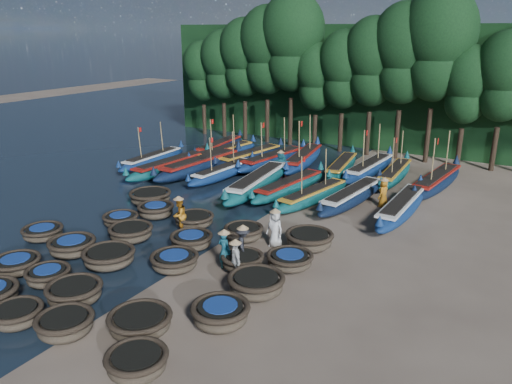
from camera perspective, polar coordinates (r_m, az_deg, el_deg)
The scene contains 62 objects.
ground at distance 23.98m, azimuth -3.56°, elevation -5.56°, with size 120.00×120.00×0.00m, color gray.
foliage_wall at distance 43.63m, azimuth 14.35°, elevation 11.52°, with size 40.00×3.00×10.00m, color black.
coracle_2 at distance 19.20m, azimuth -25.65°, elevation -12.53°, with size 2.13×2.13×0.71m.
coracle_3 at distance 17.99m, azimuth -20.98°, elevation -13.93°, with size 2.25×2.25×0.75m.
coracle_4 at distance 15.70m, azimuth -13.46°, elevation -18.38°, with size 1.89×1.89×0.72m.
coracle_5 at distance 23.02m, azimuth -25.71°, elevation -7.45°, with size 2.07×2.07×0.67m.
coracle_6 at distance 21.52m, azimuth -22.67°, elevation -8.78°, with size 1.98×1.98×0.68m.
coracle_7 at distance 19.77m, azimuth -20.04°, elevation -10.73°, with size 2.09×2.09×0.78m.
coracle_8 at distance 17.45m, azimuth -13.11°, elevation -14.26°, with size 2.17×2.17×0.72m.
coracle_9 at distance 17.38m, azimuth -4.09°, elevation -13.68°, with size 2.43×2.43×0.82m.
coracle_10 at distance 26.00m, azimuth -23.20°, elevation -4.25°, with size 1.94×1.94×0.64m.
coracle_11 at distance 23.76m, azimuth -20.28°, elevation -5.81°, with size 2.11×2.11×0.75m.
coracle_12 at distance 22.16m, azimuth -16.46°, elevation -7.13°, with size 2.69×2.69×0.78m.
coracle_13 at distance 21.28m, azimuth -9.30°, elevation -7.78°, with size 2.40×2.40×0.71m.
coracle_14 at distance 19.14m, azimuth 0.02°, elevation -10.44°, with size 2.21×2.21×0.81m.
coracle_15 at distance 26.38m, azimuth -15.21°, elevation -3.04°, with size 2.00×2.00×0.65m.
coracle_16 at distance 24.48m, azimuth -14.11°, elevation -4.49°, with size 2.48×2.48×0.76m.
coracle_17 at distance 23.14m, azimuth -7.39°, elevation -5.48°, with size 1.98×1.98×0.71m.
coracle_18 at distance 20.97m, azimuth -1.54°, elevation -7.90°, with size 1.98×1.98×0.73m.
coracle_19 at distance 21.20m, azimuth 3.89°, elevation -7.74°, with size 2.35×2.35×0.67m.
coracle_20 at distance 29.25m, azimuth -11.98°, elevation -0.55°, with size 2.83×2.83×0.78m.
coracle_21 at distance 27.11m, azimuth -11.38°, elevation -2.04°, with size 1.96×1.96×0.75m.
coracle_22 at distance 25.58m, azimuth -7.09°, elevation -3.17°, with size 2.25×2.25×0.68m.
coracle_23 at distance 23.81m, azimuth -1.43°, elevation -4.61°, with size 2.12×2.12×0.73m.
coracle_24 at distance 23.04m, azimuth 6.11°, elevation -5.40°, with size 2.46×2.46×0.81m.
long_boat_0 at distance 37.48m, azimuth -11.72°, elevation 3.67°, with size 1.53×7.33×3.11m.
long_boat_1 at distance 35.21m, azimuth -9.73°, elevation 2.98°, with size 1.98×8.41×1.48m.
long_boat_2 at distance 34.90m, azimuth -6.36°, elevation 3.08°, with size 2.31×9.18×1.62m.
long_boat_3 at distance 33.51m, azimuth -3.79°, elevation 2.29°, with size 1.72×7.25×3.09m.
long_boat_4 at distance 30.74m, azimuth 0.17°, elevation 1.11°, with size 2.68×9.13×1.62m.
long_boat_5 at distance 30.35m, azimuth 3.84°, elevation 0.65°, with size 2.24×7.70×1.36m.
long_boat_6 at distance 28.91m, azimuth 6.57°, elevation -0.39°, with size 2.47×7.17×3.09m.
long_boat_7 at distance 29.01m, azimuth 10.94°, elevation -0.47°, with size 2.13×7.86×1.39m.
long_boat_8 at distance 27.81m, azimuth 16.30°, elevation -1.66°, with size 1.45×8.16×1.44m.
long_boat_9 at distance 40.67m, azimuth -4.21°, elevation 5.17°, with size 2.07×7.72×1.36m.
long_boat_10 at distance 38.66m, azimuth -3.72°, elevation 4.51°, with size 2.26×7.82×3.34m.
long_boat_11 at distance 37.35m, azimuth -0.64°, elevation 4.07°, with size 2.51×7.91×1.41m.
long_boat_12 at distance 36.48m, azimuth 1.99°, elevation 3.75°, with size 2.57×8.14×3.49m.
long_boat_13 at distance 36.70m, azimuth 5.43°, elevation 3.80°, with size 2.87×8.45×3.64m.
long_boat_14 at distance 35.24m, azimuth 9.76°, elevation 2.89°, with size 2.38×7.40×1.32m.
long_boat_15 at distance 34.98m, azimuth 12.82°, elevation 2.66°, with size 1.91×8.12×3.46m.
long_boat_16 at distance 34.22m, azimuth 15.57°, elevation 2.03°, with size 1.70×7.57×3.22m.
long_boat_17 at distance 33.07m, azimuth 19.94°, elevation 1.15°, with size 2.32×8.44×3.60m.
fisherman_0 at distance 22.93m, azimuth 2.19°, elevation -4.10°, with size 0.97×0.74×1.99m.
fisherman_1 at distance 20.89m, azimuth -3.64°, elevation -6.44°, with size 0.67×0.52×1.90m.
fisherman_2 at distance 24.86m, azimuth -8.77°, elevation -2.53°, with size 0.73×0.91×1.99m.
fisherman_3 at distance 21.47m, azimuth -1.50°, elevation -5.95°, with size 1.12×1.22×1.84m.
fisherman_4 at distance 20.15m, azimuth -2.37°, elevation -7.60°, with size 0.97×0.92×1.82m.
fisherman_5 at distance 34.01m, azimuth 2.83°, elevation 3.27°, with size 1.66×1.20×1.93m.
fisherman_6 at distance 29.00m, azimuth 14.37°, elevation 0.01°, with size 0.65×0.88×1.83m.
tree_0 at distance 47.68m, azimuth -6.11°, elevation 13.67°, with size 3.68×3.68×8.68m.
tree_1 at distance 46.29m, azimuth -3.78°, elevation 14.43°, with size 4.09×4.09×9.65m.
tree_2 at distance 44.99m, azimuth -1.30°, elevation 15.22°, with size 4.51×4.51×10.63m.
tree_3 at distance 43.78m, azimuth 1.35°, elevation 16.02°, with size 4.92×4.92×11.60m.
tree_4 at distance 42.67m, azimuth 4.16°, elevation 16.83°, with size 5.34×5.34×12.58m.
tree_5 at distance 41.83m, azimuth 6.96°, elevation 13.02°, with size 3.68×3.68×8.68m.
tree_6 at distance 40.89m, azimuth 10.02°, elevation 13.72°, with size 4.09×4.09×9.65m.
tree_7 at distance 40.08m, azimuth 13.23°, elevation 14.40°, with size 4.51×4.51×10.63m.
tree_8 at distance 39.39m, azimuth 16.58°, elevation 15.07°, with size 4.92×4.92×11.60m.
tree_9 at distance 38.84m, azimuth 20.07°, elevation 15.71°, with size 5.34×5.34×12.58m.
tree_10 at distance 38.60m, azimuth 23.02°, elevation 11.32°, with size 3.68×3.68×8.68m.
tree_11 at distance 38.28m, azimuth 26.59°, elevation 11.84°, with size 4.09×4.09×9.65m.
Camera 1 is at (12.53, -18.03, 9.63)m, focal length 35.00 mm.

